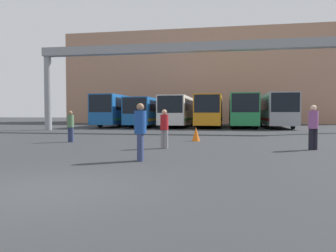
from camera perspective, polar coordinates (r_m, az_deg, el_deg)
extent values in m
plane|color=#2D3033|center=(6.69, -20.76, -10.50)|extent=(200.00, 200.00, 0.00)
cube|color=tan|center=(52.35, 6.40, 7.94)|extent=(40.82, 12.00, 13.35)
cylinder|color=gray|center=(30.25, -20.19, 5.34)|extent=(0.60, 0.60, 6.34)
cube|color=gray|center=(26.83, 2.76, 13.48)|extent=(24.26, 0.80, 0.70)
cube|color=#1959A5|center=(37.15, -8.31, 2.79)|extent=(2.45, 11.96, 2.97)
cube|color=black|center=(31.56, -11.73, 3.88)|extent=(2.25, 0.06, 1.66)
cube|color=black|center=(37.16, -8.31, 3.64)|extent=(2.48, 10.17, 1.25)
cube|color=#268C4C|center=(37.15, -8.30, 1.32)|extent=(2.48, 11.36, 0.24)
cylinder|color=black|center=(34.38, -11.74, 0.59)|extent=(0.28, 1.01, 1.01)
cylinder|color=black|center=(33.65, -8.37, 0.58)|extent=(0.28, 1.01, 1.01)
cylinder|color=black|center=(40.67, -8.23, 0.86)|extent=(0.28, 1.01, 1.01)
cylinder|color=black|center=(40.05, -5.34, 0.85)|extent=(0.28, 1.01, 1.01)
cube|color=#1959A5|center=(36.08, -3.34, 2.58)|extent=(2.50, 11.65, 2.66)
cube|color=black|center=(30.47, -5.88, 3.55)|extent=(2.30, 0.06, 1.49)
cube|color=black|center=(36.09, -3.34, 3.35)|extent=(2.53, 9.90, 1.12)
cube|color=orange|center=(36.09, -3.34, 1.23)|extent=(2.53, 11.07, 0.24)
cylinder|color=black|center=(33.23, -6.47, 0.48)|extent=(0.28, 0.90, 0.90)
cylinder|color=black|center=(32.67, -2.80, 0.46)|extent=(0.28, 0.90, 0.90)
cylinder|color=black|center=(39.52, -3.78, 0.76)|extent=(0.28, 0.90, 0.90)
cylinder|color=black|center=(39.06, -0.67, 0.75)|extent=(0.28, 0.90, 0.90)
cube|color=silver|center=(35.60, 1.95, 2.71)|extent=(2.55, 11.94, 2.82)
cube|color=black|center=(29.73, 0.33, 3.81)|extent=(2.34, 0.06, 1.58)
cube|color=black|center=(35.61, 1.95, 3.55)|extent=(2.58, 10.15, 1.18)
cube|color=#268C4C|center=(35.61, 1.95, 1.26)|extent=(2.58, 11.35, 0.24)
cylinder|color=black|center=(32.50, -0.83, 0.60)|extent=(0.28, 1.07, 1.07)
cylinder|color=black|center=(32.15, 3.07, 0.58)|extent=(0.28, 1.07, 1.07)
cylinder|color=black|center=(39.09, 1.02, 0.88)|extent=(0.28, 1.07, 1.07)
cylinder|color=black|center=(38.80, 4.28, 0.86)|extent=(0.28, 1.07, 1.07)
cube|color=orange|center=(35.29, 7.33, 2.75)|extent=(2.48, 11.96, 2.88)
cube|color=black|center=(29.35, 6.78, 3.91)|extent=(2.28, 0.06, 1.61)
cube|color=black|center=(35.30, 7.33, 3.62)|extent=(2.51, 10.17, 1.21)
cube|color=black|center=(35.30, 7.32, 1.26)|extent=(2.51, 11.36, 0.24)
cylinder|color=black|center=(32.04, 5.11, 0.57)|extent=(0.28, 1.07, 1.07)
cylinder|color=black|center=(31.92, 8.96, 0.54)|extent=(0.28, 1.07, 1.07)
cylinder|color=black|center=(38.71, 5.96, 0.85)|extent=(0.28, 1.07, 1.07)
cylinder|color=black|center=(38.62, 9.16, 0.83)|extent=(0.28, 1.07, 1.07)
cube|color=#268C4C|center=(34.53, 12.82, 2.78)|extent=(2.56, 10.43, 2.94)
cube|color=black|center=(29.35, 13.31, 3.95)|extent=(2.36, 0.06, 1.65)
cube|color=black|center=(34.54, 12.82, 3.68)|extent=(2.59, 8.86, 1.23)
cube|color=black|center=(34.53, 12.80, 1.21)|extent=(2.59, 9.91, 0.24)
cylinder|color=black|center=(31.58, 11.02, 0.50)|extent=(0.28, 1.06, 1.06)
cylinder|color=black|center=(31.70, 15.07, 0.47)|extent=(0.28, 1.06, 1.06)
cylinder|color=black|center=(37.42, 10.87, 0.77)|extent=(0.28, 1.06, 1.06)
cylinder|color=black|center=(37.52, 14.30, 0.74)|extent=(0.28, 1.06, 1.06)
cube|color=#999EA5|center=(35.39, 18.18, 2.73)|extent=(2.57, 11.53, 2.98)
cube|color=black|center=(29.73, 19.76, 3.90)|extent=(2.36, 0.06, 1.67)
cube|color=black|center=(35.40, 18.20, 3.63)|extent=(2.60, 9.80, 1.25)
cube|color=red|center=(35.40, 18.17, 1.19)|extent=(2.60, 10.96, 0.24)
cylinder|color=black|center=(32.06, 16.98, 0.33)|extent=(0.28, 0.90, 0.90)
cylinder|color=black|center=(32.41, 20.93, 0.30)|extent=(0.28, 0.90, 0.90)
cylinder|color=black|center=(38.47, 15.82, 0.64)|extent=(0.28, 0.90, 0.90)
cylinder|color=black|center=(38.76, 19.13, 0.62)|extent=(0.28, 0.90, 0.90)
cylinder|color=black|center=(14.30, 24.22, -2.11)|extent=(0.19, 0.19, 0.85)
cylinder|color=black|center=(14.21, 23.65, -2.13)|extent=(0.19, 0.19, 0.85)
cylinder|color=#8C4C8C|center=(14.22, 23.99, 1.00)|extent=(0.37, 0.37, 0.71)
sphere|color=beige|center=(14.22, 24.02, 2.89)|extent=(0.23, 0.23, 0.23)
cylinder|color=navy|center=(17.20, -16.41, -1.47)|extent=(0.17, 0.17, 0.75)
cylinder|color=navy|center=(17.31, -16.77, -1.45)|extent=(0.17, 0.17, 0.75)
cylinder|color=#4C724C|center=(17.22, -16.61, 0.83)|extent=(0.33, 0.33, 0.63)
sphere|color=#8C6647|center=(17.22, -16.63, 2.21)|extent=(0.20, 0.20, 0.20)
cylinder|color=navy|center=(9.97, -4.88, -3.76)|extent=(0.19, 0.19, 0.84)
cylinder|color=navy|center=(10.13, -4.79, -3.66)|extent=(0.19, 0.19, 0.84)
cylinder|color=navy|center=(10.00, -4.85, 0.68)|extent=(0.37, 0.37, 0.70)
sphere|color=#8C6647|center=(10.00, -4.86, 3.33)|extent=(0.23, 0.23, 0.23)
cylinder|color=gray|center=(13.54, -0.36, -2.32)|extent=(0.18, 0.18, 0.77)
cylinder|color=gray|center=(13.61, -0.91, -2.30)|extent=(0.18, 0.18, 0.77)
cylinder|color=#A5191E|center=(13.54, -0.64, 0.66)|extent=(0.34, 0.34, 0.64)
sphere|color=tan|center=(13.53, -0.64, 2.45)|extent=(0.21, 0.21, 0.21)
cone|color=orange|center=(17.22, 4.89, -1.41)|extent=(0.42, 0.42, 0.73)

